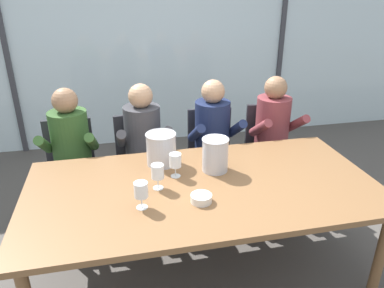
# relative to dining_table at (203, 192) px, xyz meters

# --- Properties ---
(ground) EXTENTS (14.00, 14.00, 0.00)m
(ground) POSITION_rel_dining_table_xyz_m (0.00, 1.00, -0.68)
(ground) COLOR #4C4742
(window_glass_panel) EXTENTS (7.57, 0.03, 2.60)m
(window_glass_panel) POSITION_rel_dining_table_xyz_m (0.00, 2.58, 0.62)
(window_glass_panel) COLOR silver
(window_glass_panel) RESTS_ON ground
(window_mullion_left) EXTENTS (0.06, 0.06, 2.60)m
(window_mullion_left) POSITION_rel_dining_table_xyz_m (-1.70, 2.56, 0.62)
(window_mullion_left) COLOR #38383D
(window_mullion_left) RESTS_ON ground
(window_mullion_right) EXTENTS (0.06, 0.06, 2.60)m
(window_mullion_right) POSITION_rel_dining_table_xyz_m (1.70, 2.56, 0.62)
(window_mullion_right) COLOR #38383D
(window_mullion_right) RESTS_ON ground
(hillside_vineyard) EXTENTS (13.57, 2.40, 1.61)m
(hillside_vineyard) POSITION_rel_dining_table_xyz_m (0.00, 6.10, 0.12)
(hillside_vineyard) COLOR #568942
(hillside_vineyard) RESTS_ON ground
(dining_table) EXTENTS (2.37, 1.19, 0.74)m
(dining_table) POSITION_rel_dining_table_xyz_m (0.00, 0.00, 0.00)
(dining_table) COLOR brown
(dining_table) RESTS_ON ground
(chair_near_curtain) EXTENTS (0.44, 0.44, 0.89)m
(chair_near_curtain) POSITION_rel_dining_table_xyz_m (-0.97, 0.99, -0.16)
(chair_near_curtain) COLOR #232328
(chair_near_curtain) RESTS_ON ground
(chair_left_of_center) EXTENTS (0.48, 0.48, 0.89)m
(chair_left_of_center) POSITION_rel_dining_table_xyz_m (-0.35, 1.00, -0.16)
(chair_left_of_center) COLOR #232328
(chair_left_of_center) RESTS_ON ground
(chair_center) EXTENTS (0.46, 0.46, 0.89)m
(chair_center) POSITION_rel_dining_table_xyz_m (0.33, 1.01, -0.16)
(chair_center) COLOR #232328
(chair_center) RESTS_ON ground
(chair_right_of_center) EXTENTS (0.49, 0.49, 0.89)m
(chair_right_of_center) POSITION_rel_dining_table_xyz_m (0.92, 1.01, -0.16)
(chair_right_of_center) COLOR #232328
(chair_right_of_center) RESTS_ON ground
(person_olive_shirt) EXTENTS (0.48, 0.62, 1.21)m
(person_olive_shirt) POSITION_rel_dining_table_xyz_m (-0.94, 0.87, 0.02)
(person_olive_shirt) COLOR #2D5123
(person_olive_shirt) RESTS_ON ground
(person_charcoal_jacket) EXTENTS (0.46, 0.61, 1.21)m
(person_charcoal_jacket) POSITION_rel_dining_table_xyz_m (-0.32, 0.87, 0.02)
(person_charcoal_jacket) COLOR #38383D
(person_charcoal_jacket) RESTS_ON ground
(person_navy_polo) EXTENTS (0.48, 0.63, 1.21)m
(person_navy_polo) POSITION_rel_dining_table_xyz_m (0.33, 0.87, 0.02)
(person_navy_polo) COLOR #192347
(person_navy_polo) RESTS_ON ground
(person_maroon_top) EXTENTS (0.49, 0.63, 1.21)m
(person_maroon_top) POSITION_rel_dining_table_xyz_m (0.92, 0.87, 0.02)
(person_maroon_top) COLOR brown
(person_maroon_top) RESTS_ON ground
(ice_bucket_primary) EXTENTS (0.19, 0.19, 0.25)m
(ice_bucket_primary) POSITION_rel_dining_table_xyz_m (0.13, 0.19, 0.19)
(ice_bucket_primary) COLOR #B7B7BC
(ice_bucket_primary) RESTS_ON dining_table
(ice_bucket_secondary) EXTENTS (0.23, 0.23, 0.24)m
(ice_bucket_secondary) POSITION_rel_dining_table_xyz_m (-0.23, 0.38, 0.19)
(ice_bucket_secondary) COLOR #B7B7BC
(ice_bucket_secondary) RESTS_ON dining_table
(tasting_bowl) EXTENTS (0.13, 0.13, 0.05)m
(tasting_bowl) POSITION_rel_dining_table_xyz_m (-0.06, -0.20, 0.09)
(tasting_bowl) COLOR silver
(tasting_bowl) RESTS_ON dining_table
(wine_glass_by_left_taster) EXTENTS (0.08, 0.08, 0.17)m
(wine_glass_by_left_taster) POSITION_rel_dining_table_xyz_m (-0.43, -0.18, 0.18)
(wine_glass_by_left_taster) COLOR silver
(wine_glass_by_left_taster) RESTS_ON dining_table
(wine_glass_near_bucket) EXTENTS (0.08, 0.08, 0.17)m
(wine_glass_near_bucket) POSITION_rel_dining_table_xyz_m (-0.16, 0.16, 0.18)
(wine_glass_near_bucket) COLOR silver
(wine_glass_near_bucket) RESTS_ON dining_table
(wine_glass_center_pour) EXTENTS (0.08, 0.08, 0.17)m
(wine_glass_center_pour) POSITION_rel_dining_table_xyz_m (-0.30, 0.02, 0.18)
(wine_glass_center_pour) COLOR silver
(wine_glass_center_pour) RESTS_ON dining_table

